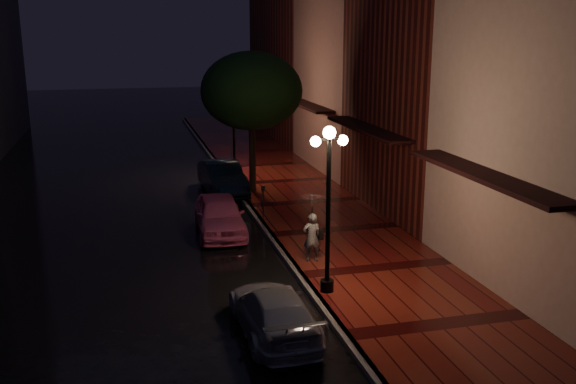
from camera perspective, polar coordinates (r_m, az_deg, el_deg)
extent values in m
plane|color=black|center=(21.39, -1.54, -4.17)|extent=(120.00, 120.00, 0.00)
cube|color=#4E0F0D|center=(21.95, 4.21, -3.51)|extent=(4.50, 60.00, 0.15)
cube|color=#595451|center=(21.36, -1.54, -3.98)|extent=(0.25, 60.00, 0.15)
cube|color=#511914|center=(24.68, 13.63, 10.93)|extent=(5.00, 8.00, 11.00)
cube|color=#8C5951|center=(32.02, 6.76, 10.08)|extent=(5.00, 8.00, 9.00)
cube|color=#511914|center=(41.46, 1.72, 11.78)|extent=(5.00, 12.00, 10.00)
cylinder|color=black|center=(16.23, 3.58, -2.24)|extent=(0.12, 0.12, 4.00)
cylinder|color=black|center=(16.85, 3.48, -8.29)|extent=(0.36, 0.36, 0.30)
cube|color=black|center=(15.78, 3.69, 4.74)|extent=(0.70, 0.08, 0.08)
sphere|color=#ECC08D|center=(15.76, 3.70, 5.28)|extent=(0.32, 0.32, 0.32)
sphere|color=#ECC08D|center=(15.69, 2.47, 4.52)|extent=(0.26, 0.26, 0.26)
sphere|color=#ECC08D|center=(15.90, 4.89, 4.61)|extent=(0.26, 0.26, 0.26)
cylinder|color=black|center=(29.56, -4.83, 5.21)|extent=(0.12, 0.12, 4.00)
cylinder|color=black|center=(29.90, -4.76, 1.71)|extent=(0.36, 0.36, 0.30)
cube|color=black|center=(29.31, -4.91, 9.08)|extent=(0.70, 0.08, 0.08)
sphere|color=#ECC08D|center=(29.30, -4.92, 9.37)|extent=(0.32, 0.32, 0.32)
sphere|color=#ECC08D|center=(29.26, -5.59, 8.95)|extent=(0.26, 0.26, 0.26)
sphere|color=#ECC08D|center=(29.38, -4.23, 9.00)|extent=(0.26, 0.26, 0.26)
cylinder|color=black|center=(26.76, -3.19, 3.43)|extent=(0.28, 0.28, 3.20)
ellipsoid|color=black|center=(26.40, -3.27, 8.98)|extent=(4.16, 4.16, 3.20)
sphere|color=black|center=(27.19, -2.04, 7.87)|extent=(1.80, 1.80, 1.80)
sphere|color=black|center=(25.66, -4.27, 7.69)|extent=(1.80, 1.80, 1.80)
imported|color=#D05583|center=(21.84, -6.10, -2.03)|extent=(1.76, 3.97, 1.33)
imported|color=black|center=(27.25, -5.84, 1.27)|extent=(1.72, 4.21, 1.36)
imported|color=#98989F|center=(14.74, -1.27, -10.59)|extent=(1.63, 3.85, 1.11)
imported|color=silver|center=(18.72, 2.14, -4.04)|extent=(0.58, 0.43, 1.46)
imported|color=silver|center=(18.46, 2.16, -1.32)|extent=(0.85, 0.86, 0.78)
cylinder|color=black|center=(18.62, 2.15, -3.05)|extent=(0.02, 0.02, 1.17)
cube|color=black|center=(18.71, 2.90, -3.75)|extent=(0.12, 0.27, 0.29)
cylinder|color=black|center=(22.95, -2.22, -1.15)|extent=(0.06, 0.06, 1.03)
cube|color=black|center=(22.80, -2.23, 0.32)|extent=(0.13, 0.11, 0.21)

